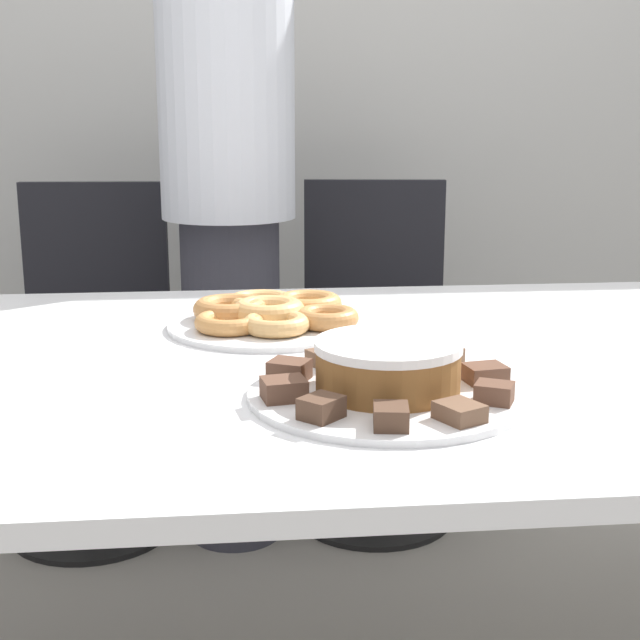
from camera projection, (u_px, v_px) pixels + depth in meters
wall_back at (272, 49)px, 2.85m from camera, size 8.00×0.05×2.60m
table at (328, 396)px, 1.40m from camera, size 1.96×1.09×0.73m
person_standing at (228, 192)px, 2.19m from camera, size 0.33×0.33×1.72m
office_chair_left at (90, 365)px, 2.38m from camera, size 0.47×0.47×0.92m
office_chair_right at (375, 357)px, 2.45m from camera, size 0.49×0.49×0.92m
plate_cake at (387, 394)px, 1.18m from camera, size 0.37×0.37×0.01m
plate_donuts at (269, 325)px, 1.57m from camera, size 0.36×0.36×0.01m
frosted_cake at (388, 366)px, 1.18m from camera, size 0.20×0.20×0.07m
lamington_0 at (289, 370)px, 1.23m from camera, size 0.07×0.06×0.03m
lamington_1 at (284, 389)px, 1.14m from camera, size 0.06×0.06×0.03m
lamington_2 at (321, 408)px, 1.07m from camera, size 0.06×0.06×0.03m
lamington_3 at (391, 416)px, 1.04m from camera, size 0.05×0.05×0.03m
lamington_4 at (460, 412)px, 1.07m from camera, size 0.06×0.07×0.02m
lamington_5 at (494, 393)px, 1.13m from camera, size 0.06×0.06×0.03m
lamington_6 at (485, 374)px, 1.22m from camera, size 0.06×0.05×0.02m
lamington_7 at (443, 358)px, 1.29m from camera, size 0.07×0.07×0.03m
lamington_8 at (385, 353)px, 1.32m from camera, size 0.06×0.06×0.03m
lamington_9 at (328, 358)px, 1.30m from camera, size 0.07×0.07×0.02m
donut_0 at (269, 311)px, 1.56m from camera, size 0.13×0.13×0.04m
donut_1 at (230, 309)px, 1.59m from camera, size 0.13×0.13×0.04m
donut_2 at (230, 322)px, 1.51m from camera, size 0.12×0.12×0.03m
donut_3 at (276, 324)px, 1.49m from camera, size 0.11×0.11×0.03m
donut_4 at (327, 317)px, 1.53m from camera, size 0.11×0.11×0.03m
donut_5 at (308, 303)px, 1.64m from camera, size 0.12×0.12×0.03m
donut_6 at (261, 303)px, 1.65m from camera, size 0.13×0.13×0.03m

